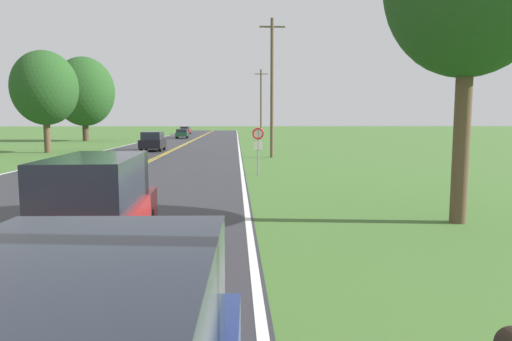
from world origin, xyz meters
The scene contains 9 objects.
traffic_sign centered at (6.72, 23.46, 1.75)m, with size 0.60×0.10×2.34m.
utility_pole_midground centered at (8.23, 34.14, 5.04)m, with size 1.80×0.24×9.75m.
utility_pole_far centered at (9.14, 64.40, 4.91)m, with size 1.80×0.24×9.51m.
tree_left_verge centered at (-13.61, 61.14, 6.26)m, with size 7.59×7.59×10.64m.
tree_right_cluster centered at (-9.87, 39.85, 5.26)m, with size 5.24×5.24×8.29m.
car_red_van_mid_near centered at (2.87, 10.59, 1.00)m, with size 2.00×4.88×1.97m.
car_black_van_mid_far centered at (-1.57, 41.62, 0.88)m, with size 1.88×4.00×1.67m.
car_dark_green_hatchback_receding centered at (-2.26, 69.51, 0.75)m, with size 1.87×4.18×1.36m.
car_maroon_hatchback_distant centered at (-3.91, 89.26, 0.78)m, with size 1.86×4.24×1.47m.
Camera 1 is at (5.63, 1.53, 2.68)m, focal length 32.00 mm.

